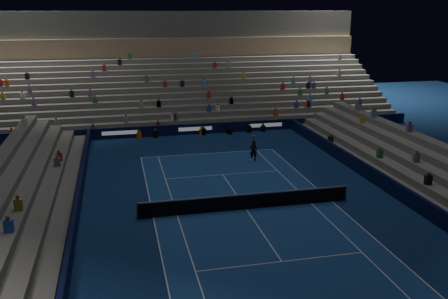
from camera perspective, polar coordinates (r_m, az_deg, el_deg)
ground at (r=29.14m, az=2.61°, el=-6.99°), size 90.00×90.00×0.00m
court_surface at (r=29.14m, az=2.61°, el=-6.99°), size 10.97×23.77×0.01m
sponsor_barrier_far at (r=46.21m, az=-3.41°, el=2.42°), size 44.00×0.25×1.00m
sponsor_barrier_east at (r=32.72m, az=19.29°, el=-4.34°), size 0.25×37.00×1.00m
sponsor_barrier_west at (r=28.16m, az=-16.96°, el=-7.47°), size 0.25×37.00×1.00m
grandstand_main at (r=54.80m, az=-5.08°, el=7.62°), size 44.00×15.20×11.20m
grandstand_east at (r=34.51m, az=24.27°, el=-3.10°), size 5.00×37.00×2.50m
grandstand_west at (r=28.52m, az=-24.03°, el=-6.99°), size 5.00×37.00×2.50m
tennis_net at (r=28.94m, az=2.62°, el=-6.08°), size 12.90×0.10×1.10m
tennis_player at (r=38.05m, az=3.46°, el=-0.11°), size 0.65×0.49×1.62m
broadcast_camera at (r=46.27m, az=0.62°, el=2.19°), size 0.52×0.91×0.54m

